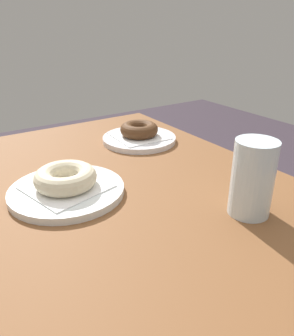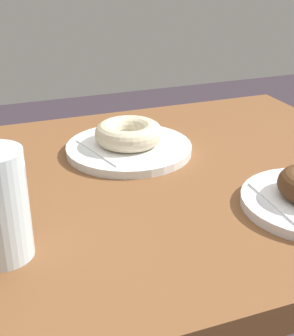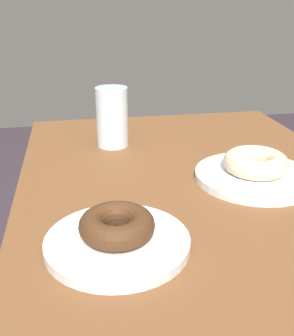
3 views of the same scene
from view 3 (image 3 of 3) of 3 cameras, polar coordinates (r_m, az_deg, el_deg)
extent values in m
cube|color=brown|center=(0.82, 6.69, -3.08)|extent=(0.94, 0.68, 0.05)
cylinder|color=brown|center=(1.39, 11.79, -9.78)|extent=(0.05, 0.05, 0.72)
cylinder|color=brown|center=(1.31, -9.93, -11.97)|extent=(0.05, 0.05, 0.72)
cylinder|color=white|center=(0.83, 14.62, -1.12)|extent=(0.23, 0.23, 0.01)
cube|color=white|center=(0.83, 14.68, -0.56)|extent=(0.17, 0.17, 0.00)
torus|color=beige|center=(0.82, 14.83, 0.76)|extent=(0.12, 0.12, 0.04)
cylinder|color=white|center=(0.60, -4.12, -10.24)|extent=(0.21, 0.21, 0.01)
cube|color=white|center=(0.60, -4.14, -9.52)|extent=(0.14, 0.14, 0.00)
torus|color=#4A2C17|center=(0.58, -4.20, -7.90)|extent=(0.11, 0.11, 0.04)
cylinder|color=silver|center=(0.98, -4.85, 7.04)|extent=(0.07, 0.07, 0.14)
camera|label=1|loc=(1.38, 13.42, 22.09)|focal=35.90mm
camera|label=2|loc=(1.05, -37.85, 19.45)|focal=51.75mm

